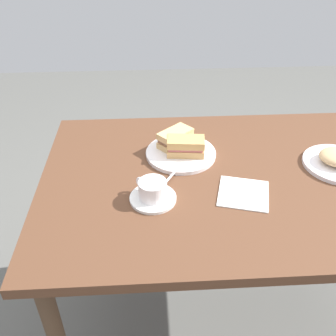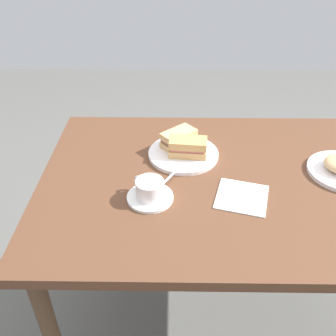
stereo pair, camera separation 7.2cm
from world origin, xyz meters
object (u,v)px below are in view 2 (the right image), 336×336
at_px(sandwich_front, 188,147).
at_px(spoon, 164,182).
at_px(dining_table, 237,198).
at_px(coffee_saucer, 150,197).
at_px(sandwich_back, 179,139).
at_px(napkin, 242,197).
at_px(sandwich_plate, 183,154).
at_px(coffee_cup, 149,188).

xyz_separation_m(sandwich_front, spoon, (0.08, 0.16, -0.03)).
height_order(dining_table, coffee_saucer, coffee_saucer).
bearing_deg(sandwich_front, coffee_saucer, 61.80).
xyz_separation_m(dining_table, sandwich_back, (0.20, -0.17, 0.13)).
bearing_deg(coffee_saucer, spoon, -121.79).
bearing_deg(coffee_saucer, napkin, -177.98).
bearing_deg(sandwich_plate, coffee_cup, 65.84).
relative_size(sandwich_plate, sandwich_back, 1.79).
xyz_separation_m(sandwich_back, spoon, (0.05, 0.21, -0.03)).
height_order(dining_table, spoon, spoon).
relative_size(sandwich_front, sandwich_back, 0.97).
height_order(coffee_saucer, napkin, coffee_saucer).
height_order(dining_table, sandwich_back, sandwich_back).
height_order(sandwich_back, spoon, sandwich_back).
xyz_separation_m(spoon, napkin, (-0.24, 0.06, -0.01)).
xyz_separation_m(dining_table, sandwich_front, (0.17, -0.11, 0.13)).
distance_m(sandwich_back, spoon, 0.22).
distance_m(sandwich_plate, coffee_saucer, 0.26).
xyz_separation_m(sandwich_plate, sandwich_front, (-0.02, 0.01, 0.04)).
relative_size(dining_table, sandwich_back, 9.44).
bearing_deg(sandwich_back, sandwich_plate, 110.83).
bearing_deg(coffee_cup, napkin, -178.22).
distance_m(sandwich_front, napkin, 0.27).
distance_m(dining_table, sandwich_front, 0.24).
bearing_deg(sandwich_plate, coffee_saucer, 66.16).
xyz_separation_m(dining_table, spoon, (0.25, 0.04, 0.10)).
bearing_deg(sandwich_front, napkin, 126.51).
bearing_deg(dining_table, sandwich_back, -40.89).
bearing_deg(dining_table, sandwich_plate, -35.16).
height_order(sandwich_front, coffee_cup, sandwich_front).
relative_size(dining_table, spoon, 14.42).
relative_size(dining_table, coffee_saucer, 9.21).
relative_size(coffee_saucer, napkin, 0.94).
height_order(coffee_cup, napkin, coffee_cup).
bearing_deg(sandwich_back, dining_table, 139.11).
bearing_deg(sandwich_front, sandwich_back, -61.05).
bearing_deg(sandwich_back, napkin, 125.02).
height_order(dining_table, sandwich_plate, sandwich_plate).
distance_m(coffee_saucer, spoon, 0.08).
height_order(sandwich_plate, spoon, spoon).
height_order(dining_table, sandwich_front, sandwich_front).
bearing_deg(spoon, dining_table, -170.00).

